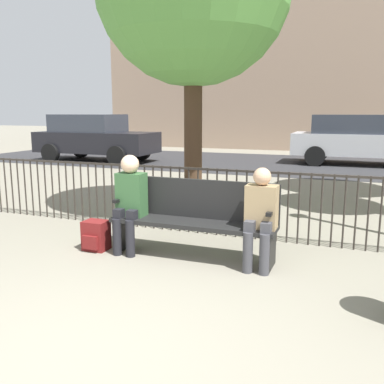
{
  "coord_description": "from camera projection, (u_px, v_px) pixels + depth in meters",
  "views": [
    {
      "loc": [
        1.74,
        -2.28,
        1.72
      ],
      "look_at": [
        0.0,
        2.27,
        0.8
      ],
      "focal_mm": 40.0,
      "sensor_mm": 36.0,
      "label": 1
    }
  ],
  "objects": [
    {
      "name": "park_bench",
      "position": [
        194.0,
        216.0,
        5.09
      ],
      "size": [
        1.98,
        0.45,
        0.92
      ],
      "color": "black",
      "rests_on": "ground"
    },
    {
      "name": "seated_person_0",
      "position": [
        130.0,
        198.0,
        5.21
      ],
      "size": [
        0.34,
        0.39,
        1.2
      ],
      "color": "black",
      "rests_on": "ground"
    },
    {
      "name": "fence_railing",
      "position": [
        217.0,
        196.0,
        5.94
      ],
      "size": [
        9.01,
        0.03,
        0.95
      ],
      "color": "#2D2823",
      "rests_on": "ground"
    },
    {
      "name": "seated_person_1",
      "position": [
        260.0,
        213.0,
        4.65
      ],
      "size": [
        0.34,
        0.39,
        1.13
      ],
      "color": "#3D3D42",
      "rests_on": "ground"
    },
    {
      "name": "ground_plane",
      "position": [
        77.0,
        358.0,
        3.02
      ],
      "size": [
        80.0,
        80.0,
        0.0
      ],
      "primitive_type": "plane",
      "color": "gray"
    },
    {
      "name": "street_surface",
      "position": [
        298.0,
        165.0,
        14.03
      ],
      "size": [
        24.0,
        6.0,
        0.01
      ],
      "color": "#2B2B2D",
      "rests_on": "ground"
    },
    {
      "name": "parked_car_0",
      "position": [
        357.0,
        139.0,
        13.87
      ],
      "size": [
        4.2,
        1.94,
        1.62
      ],
      "color": "#B7B7BC",
      "rests_on": "ground"
    },
    {
      "name": "parked_car_1",
      "position": [
        94.0,
        137.0,
        14.91
      ],
      "size": [
        4.2,
        1.94,
        1.62
      ],
      "color": "black",
      "rests_on": "ground"
    },
    {
      "name": "backpack",
      "position": [
        96.0,
        236.0,
        5.37
      ],
      "size": [
        0.3,
        0.28,
        0.37
      ],
      "color": "maroon",
      "rests_on": "ground"
    }
  ]
}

